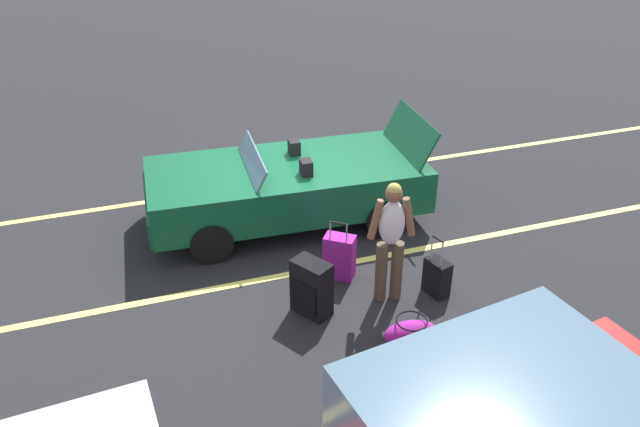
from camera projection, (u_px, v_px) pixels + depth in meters
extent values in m
plane|color=black|center=(288.00, 220.00, 9.95)|extent=(80.00, 80.00, 0.00)
cube|color=#EAE066|center=(267.00, 184.00, 11.01)|extent=(18.00, 0.12, 0.01)
cube|color=#EAE066|center=(317.00, 269.00, 8.79)|extent=(18.00, 0.12, 0.01)
cube|color=#EAE066|center=(399.00, 412.00, 6.57)|extent=(18.00, 0.12, 0.01)
cube|color=#0F4C2D|center=(287.00, 184.00, 9.64)|extent=(4.19, 1.99, 0.64)
cube|color=#0F4C2D|center=(192.00, 203.00, 9.37)|extent=(1.40, 1.74, 0.38)
cube|color=slate|center=(252.00, 160.00, 9.29)|extent=(0.27, 1.56, 0.31)
cube|color=black|center=(306.00, 167.00, 9.16)|extent=(0.17, 0.23, 0.22)
cube|color=black|center=(294.00, 147.00, 9.78)|extent=(0.17, 0.23, 0.22)
cube|color=#0F4C2D|center=(410.00, 134.00, 9.79)|extent=(0.39, 1.51, 0.59)
cylinder|color=black|center=(211.00, 242.00, 8.83)|extent=(0.61, 0.25, 0.60)
cylinder|color=black|center=(199.00, 189.00, 10.18)|extent=(0.61, 0.25, 0.60)
cylinder|color=black|center=(384.00, 217.00, 9.42)|extent=(0.61, 0.25, 0.60)
cylinder|color=black|center=(350.00, 171.00, 10.77)|extent=(0.61, 0.25, 0.60)
cube|color=black|center=(312.00, 288.00, 7.80)|extent=(0.49, 0.56, 0.74)
cube|color=black|center=(304.00, 297.00, 7.73)|extent=(0.22, 0.34, 0.41)
sphere|color=black|center=(328.00, 312.00, 7.95)|extent=(0.04, 0.04, 0.04)
sphere|color=black|center=(307.00, 301.00, 8.14)|extent=(0.04, 0.04, 0.04)
cube|color=#991E8C|center=(339.00, 257.00, 8.50)|extent=(0.46, 0.43, 0.62)
cube|color=#721669|center=(342.00, 254.00, 8.63)|extent=(0.27, 0.21, 0.34)
cylinder|color=gray|center=(330.00, 230.00, 8.26)|extent=(0.03, 0.03, 0.25)
cylinder|color=gray|center=(347.00, 233.00, 8.20)|extent=(0.03, 0.03, 0.25)
cylinder|color=black|center=(339.00, 223.00, 8.16)|extent=(0.19, 0.15, 0.03)
sphere|color=black|center=(327.00, 276.00, 8.61)|extent=(0.04, 0.04, 0.04)
sphere|color=black|center=(347.00, 280.00, 8.53)|extent=(0.04, 0.04, 0.04)
cube|color=black|center=(437.00, 277.00, 8.19)|extent=(0.28, 0.38, 0.50)
cube|color=black|center=(443.00, 277.00, 8.26)|extent=(0.09, 0.27, 0.28)
cylinder|color=gray|center=(432.00, 247.00, 8.02)|extent=(0.02, 0.02, 0.35)
cylinder|color=gray|center=(442.00, 254.00, 7.89)|extent=(0.02, 0.02, 0.35)
cylinder|color=black|center=(438.00, 239.00, 7.87)|extent=(0.07, 0.19, 0.03)
sphere|color=black|center=(425.00, 289.00, 8.36)|extent=(0.04, 0.04, 0.04)
sphere|color=black|center=(437.00, 298.00, 8.19)|extent=(0.04, 0.04, 0.04)
ellipsoid|color=#991E8C|center=(411.00, 333.00, 7.41)|extent=(0.67, 0.38, 0.30)
torus|color=black|center=(412.00, 321.00, 7.32)|extent=(0.42, 0.42, 0.02)
cylinder|color=#4C3F2D|center=(381.00, 272.00, 8.02)|extent=(0.17, 0.17, 0.82)
cylinder|color=#4C3F2D|center=(397.00, 271.00, 8.04)|extent=(0.17, 0.17, 0.82)
ellipsoid|color=silver|center=(392.00, 223.00, 7.68)|extent=(0.35, 0.27, 0.60)
sphere|color=brown|center=(394.00, 194.00, 7.48)|extent=(0.21, 0.21, 0.21)
sphere|color=tan|center=(394.00, 190.00, 7.46)|extent=(0.18, 0.18, 0.18)
cylinder|color=brown|center=(376.00, 219.00, 7.62)|extent=(0.20, 0.12, 0.53)
cylinder|color=brown|center=(409.00, 217.00, 7.67)|extent=(0.20, 0.12, 0.53)
cylinder|color=black|center=(534.00, 402.00, 6.26)|extent=(0.67, 0.31, 0.64)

